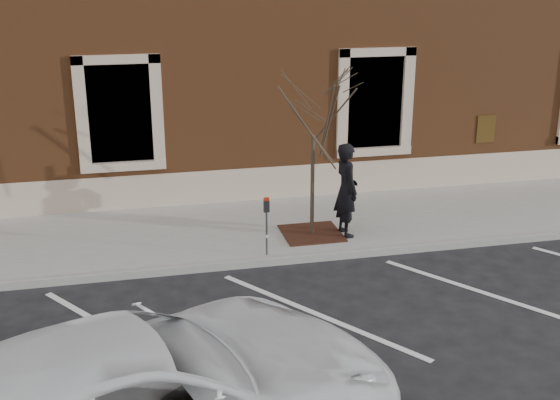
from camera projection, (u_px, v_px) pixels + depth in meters
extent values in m
plane|color=#28282B|center=(287.00, 263.00, 13.76)|extent=(120.00, 120.00, 0.00)
cube|color=#B4AFA9|center=(268.00, 228.00, 15.35)|extent=(40.00, 3.50, 0.15)
cube|color=#9E9E99|center=(287.00, 260.00, 13.69)|extent=(40.00, 0.12, 0.15)
cube|color=brown|center=(224.00, 23.00, 19.64)|extent=(40.00, 8.50, 8.00)
cube|color=#BFA892|center=(253.00, 184.00, 16.85)|extent=(40.00, 0.06, 0.80)
cube|color=black|center=(120.00, 112.00, 15.73)|extent=(1.40, 0.30, 2.20)
cube|color=#BFA892|center=(124.00, 166.00, 15.96)|extent=(1.90, 0.20, 0.20)
cube|color=black|center=(373.00, 101.00, 16.99)|extent=(1.40, 0.30, 2.20)
cube|color=#BFA892|center=(373.00, 151.00, 17.22)|extent=(1.90, 0.20, 0.20)
imported|color=black|center=(346.00, 190.00, 14.47)|extent=(0.54, 0.77, 1.98)
cylinder|color=#595B60|center=(267.00, 234.00, 13.60)|extent=(0.04, 0.04, 0.89)
cube|color=black|center=(266.00, 206.00, 13.42)|extent=(0.11, 0.08, 0.23)
cube|color=#A7220B|center=(266.00, 199.00, 13.37)|extent=(0.10, 0.08, 0.05)
cube|color=white|center=(267.00, 236.00, 13.58)|extent=(0.04, 0.00, 0.06)
cube|color=#3F1F14|center=(312.00, 233.00, 14.80)|extent=(1.22, 1.22, 0.03)
cylinder|color=#423828|center=(312.00, 186.00, 14.46)|extent=(0.08, 0.08, 2.14)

